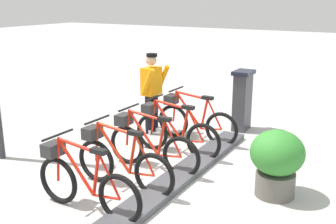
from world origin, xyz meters
The scene contains 10 objects.
ground_plane centered at (0.00, 0.00, 0.00)m, with size 60.00×60.00×0.00m, color #B4AEAB.
dock_rail_base centered at (0.00, 0.00, 0.05)m, with size 0.44×4.80×0.10m, color #47474C.
payment_kiosk centered at (0.05, -2.94, 0.67)m, with size 0.36×0.52×1.28m.
bike_docked_0 centered at (0.62, -1.80, 0.43)m, with size 1.72×0.54×1.02m.
bike_docked_1 centered at (0.62, -1.00, 0.43)m, with size 1.72×0.54×1.02m.
bike_docked_2 centered at (0.62, -0.20, 0.43)m, with size 1.72×0.54×1.02m.
bike_docked_3 centered at (0.62, 0.60, 0.43)m, with size 1.72×0.54×1.02m.
bike_docked_4 centered at (0.62, 1.40, 0.43)m, with size 1.72×0.54×1.02m.
worker_near_rack centered at (1.59, -1.82, 0.91)m, with size 0.49×0.64×1.66m.
planter_bush centered at (-1.43, -0.32, 0.54)m, with size 0.76×0.76×0.97m.
Camera 1 is at (-2.78, 5.05, 2.74)m, focal length 43.70 mm.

